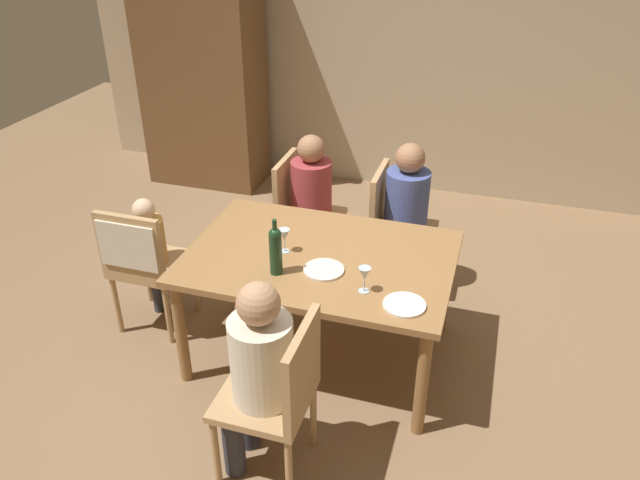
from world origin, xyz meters
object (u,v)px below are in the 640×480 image
armoire_cabinet (202,71)px  dining_table (320,267)px  person_man_bearded (410,208)px  chair_far_right (393,221)px  chair_far_left (301,208)px  dinner_plate_guest_left (404,305)px  chair_left_end (139,256)px  person_child_small (152,249)px  wine_glass_centre (365,275)px  person_man_guest (315,196)px  wine_bottle_tall_green (276,249)px  chair_near (280,391)px  dinner_plate_host (324,270)px  person_woman_host (257,367)px  wine_glass_near_left (284,236)px

armoire_cabinet → dining_table: bearing=-50.6°
person_man_bearded → armoire_cabinet: bearing=-121.3°
dining_table → chair_far_right: 0.97m
chair_far_left → dinner_plate_guest_left: 1.64m
armoire_cabinet → chair_left_end: armoire_cabinet is taller
person_child_small → wine_glass_centre: 1.56m
wine_glass_centre → chair_far_left: bearing=122.6°
chair_far_right → chair_left_end: 1.77m
chair_far_left → person_man_guest: bearing=90.0°
dining_table → wine_bottle_tall_green: (-0.18, -0.26, 0.24)m
chair_near → person_child_small: bearing=52.9°
person_child_small → armoire_cabinet: bearing=107.6°
chair_far_right → person_child_small: person_child_small is taller
chair_far_left → person_man_guest: size_ratio=0.82×
person_man_bearded → dinner_plate_host: person_man_bearded is taller
person_man_bearded → person_woman_host: bearing=-12.3°
person_child_small → wine_glass_near_left: 0.99m
dinner_plate_host → chair_far_left: bearing=115.3°
person_woman_host → wine_glass_near_left: person_woman_host is taller
chair_far_left → dinner_plate_host: chair_far_left is taller
armoire_cabinet → wine_glass_near_left: armoire_cabinet is taller
dining_table → person_child_small: size_ratio=1.67×
chair_far_right → person_man_bearded: 0.17m
chair_far_left → wine_bottle_tall_green: 1.26m
dining_table → person_child_small: person_child_small is taller
person_man_guest → person_child_small: 1.23m
chair_far_right → dinner_plate_guest_left: size_ratio=4.10×
person_woman_host → chair_far_left: bearing=12.6°
chair_far_left → chair_left_end: size_ratio=1.00×
person_woman_host → wine_glass_near_left: (-0.18, 0.89, 0.20)m
armoire_cabinet → person_man_bearded: (2.26, -1.37, -0.44)m
armoire_cabinet → wine_glass_centre: (2.22, -2.58, -0.25)m
dining_table → person_woman_host: 0.92m
chair_near → dinner_plate_guest_left: 0.77m
wine_bottle_tall_green → wine_glass_centre: 0.52m
dining_table → dinner_plate_guest_left: size_ratio=6.96×
armoire_cabinet → dinner_plate_host: 3.15m
person_man_bearded → person_child_small: 1.78m
chair_left_end → wine_bottle_tall_green: size_ratio=2.74×
chair_far_right → person_man_bearded: (0.11, -0.00, 0.12)m
chair_far_right → person_man_guest: (-0.59, -0.00, 0.11)m
chair_left_end → person_woman_host: bearing=-35.1°
person_man_guest → chair_left_end: bearing=-38.7°
dining_table → person_man_bearded: person_man_bearded is taller
armoire_cabinet → chair_left_end: bearing=-73.4°
person_man_guest → chair_near: bearing=12.6°
person_man_bearded → person_man_guest: bearing=-90.0°
chair_far_left → dinner_plate_guest_left: bearing=38.3°
person_woman_host → wine_bottle_tall_green: 0.72m
chair_far_right → dinner_plate_host: 1.12m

